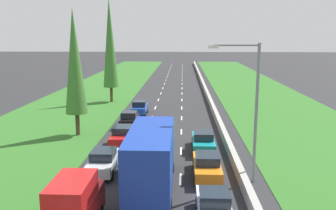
# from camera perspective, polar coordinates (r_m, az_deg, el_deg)

# --- Properties ---
(ground_plane) EXTENTS (300.00, 300.00, 0.00)m
(ground_plane) POSITION_cam_1_polar(r_m,az_deg,el_deg) (62.34, 0.63, 2.28)
(ground_plane) COLOR #28282B
(ground_plane) RESTS_ON ground
(grass_verge_left) EXTENTS (14.00, 140.00, 0.04)m
(grass_verge_left) POSITION_cam_1_polar(r_m,az_deg,el_deg) (63.97, -10.78, 2.32)
(grass_verge_left) COLOR #2D6623
(grass_verge_left) RESTS_ON ground
(grass_verge_right) EXTENTS (14.00, 140.00, 0.04)m
(grass_verge_right) POSITION_cam_1_polar(r_m,az_deg,el_deg) (63.56, 13.68, 2.15)
(grass_verge_right) COLOR #2D6623
(grass_verge_right) RESTS_ON ground
(median_barrier) EXTENTS (0.44, 120.00, 0.85)m
(median_barrier) POSITION_cam_1_polar(r_m,az_deg,el_deg) (62.37, 5.87, 2.62)
(median_barrier) COLOR #9E9B93
(median_barrier) RESTS_ON ground
(lane_markings) EXTENTS (3.64, 116.00, 0.01)m
(lane_markings) POSITION_cam_1_polar(r_m,az_deg,el_deg) (62.34, 0.63, 2.28)
(lane_markings) COLOR white
(lane_markings) RESTS_ON ground
(red_van_left_lane) EXTENTS (1.96, 4.90, 2.82)m
(red_van_left_lane) POSITION_cam_1_polar(r_m,az_deg,el_deg) (18.41, -14.71, -15.28)
(red_van_left_lane) COLOR red
(red_van_left_lane) RESTS_ON ground
(silver_sedan_left_lane) EXTENTS (1.82, 4.50, 1.64)m
(silver_sedan_left_lane) POSITION_cam_1_polar(r_m,az_deg,el_deg) (25.82, -10.13, -8.71)
(silver_sedan_left_lane) COLOR silver
(silver_sedan_left_lane) RESTS_ON ground
(red_sedan_left_lane) EXTENTS (1.82, 4.50, 1.64)m
(red_sedan_left_lane) POSITION_cam_1_polar(r_m,az_deg,el_deg) (31.99, -7.15, -4.74)
(red_sedan_left_lane) COLOR red
(red_sedan_left_lane) RESTS_ON ground
(black_hatchback_left_lane) EXTENTS (1.74, 3.90, 1.72)m
(black_hatchback_left_lane) POSITION_cam_1_polar(r_m,az_deg,el_deg) (37.59, -6.12, -2.30)
(black_hatchback_left_lane) COLOR black
(black_hatchback_left_lane) RESTS_ON ground
(white_hatchback_right_lane) EXTENTS (1.74, 3.90, 1.72)m
(white_hatchback_right_lane) POSITION_cam_1_polar(r_m,az_deg,el_deg) (19.30, 7.26, -15.56)
(white_hatchback_right_lane) COLOR white
(white_hatchback_right_lane) RESTS_ON ground
(orange_sedan_right_lane) EXTENTS (1.82, 4.50, 1.64)m
(orange_sedan_right_lane) POSITION_cam_1_polar(r_m,az_deg,el_deg) (24.72, 6.19, -9.50)
(orange_sedan_right_lane) COLOR orange
(orange_sedan_right_lane) RESTS_ON ground
(blue_hatchback_left_lane) EXTENTS (1.74, 3.90, 1.72)m
(blue_hatchback_left_lane) POSITION_cam_1_polar(r_m,az_deg,el_deg) (43.47, -4.52, -0.46)
(blue_hatchback_left_lane) COLOR #1E47B7
(blue_hatchback_left_lane) RESTS_ON ground
(teal_sedan_right_lane) EXTENTS (1.82, 4.50, 1.64)m
(teal_sedan_right_lane) POSITION_cam_1_polar(r_m,az_deg,el_deg) (30.14, 5.60, -5.69)
(teal_sedan_right_lane) COLOR teal
(teal_sedan_right_lane) RESTS_ON ground
(blue_box_truck_centre_lane) EXTENTS (2.46, 9.40, 4.18)m
(blue_box_truck_centre_lane) POSITION_cam_1_polar(r_m,az_deg,el_deg) (21.70, -2.53, -8.55)
(blue_box_truck_centre_lane) COLOR black
(blue_box_truck_centre_lane) RESTS_ON ground
(poplar_tree_second) EXTENTS (2.10, 2.10, 11.92)m
(poplar_tree_second) POSITION_cam_1_polar(r_m,az_deg,el_deg) (34.54, -14.60, 6.61)
(poplar_tree_second) COLOR #4C3823
(poplar_tree_second) RESTS_ON ground
(poplar_tree_third) EXTENTS (2.16, 2.16, 14.52)m
(poplar_tree_third) POSITION_cam_1_polar(r_m,az_deg,el_deg) (51.67, -9.20, 9.60)
(poplar_tree_third) COLOR #4C3823
(poplar_tree_third) RESTS_ON ground
(street_light_mast) EXTENTS (3.20, 0.28, 9.00)m
(street_light_mast) POSITION_cam_1_polar(r_m,az_deg,el_deg) (23.18, 13.06, 0.25)
(street_light_mast) COLOR gray
(street_light_mast) RESTS_ON ground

